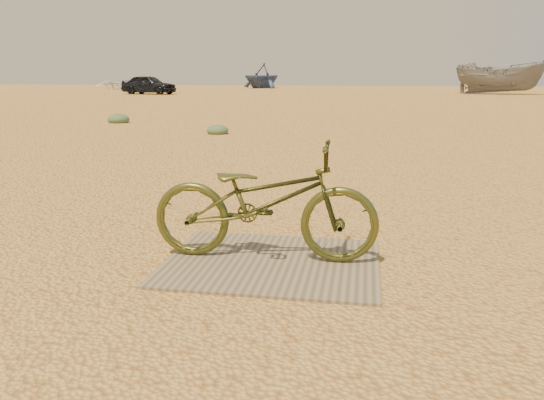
% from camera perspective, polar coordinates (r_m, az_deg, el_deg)
% --- Properties ---
extents(ground, '(120.00, 120.00, 0.00)m').
position_cam_1_polar(ground, '(3.83, 0.14, -8.45)').
color(ground, '#E1B05B').
rests_on(ground, ground).
extents(plywood_board, '(1.63, 1.31, 0.02)m').
position_cam_1_polar(plywood_board, '(4.11, 0.00, -6.71)').
color(plywood_board, '#837358').
rests_on(plywood_board, ground).
extents(bicycle, '(1.76, 0.66, 0.91)m').
position_cam_1_polar(bicycle, '(4.05, -0.80, -0.12)').
color(bicycle, '#45481C').
rests_on(bicycle, plywood_board).
extents(car, '(4.04, 2.18, 1.30)m').
position_cam_1_polar(car, '(38.66, -13.12, 12.00)').
color(car, black).
rests_on(car, ground).
extents(boat_near_left, '(5.75, 5.78, 0.99)m').
position_cam_1_polar(boat_near_left, '(51.57, -16.19, 11.93)').
color(boat_near_left, white).
rests_on(boat_near_left, ground).
extents(boat_far_left, '(5.73, 5.92, 2.38)m').
position_cam_1_polar(boat_far_left, '(52.67, -1.11, 13.23)').
color(boat_far_left, '#374A7B').
rests_on(boat_far_left, ground).
extents(boat_mid_right, '(6.21, 3.62, 2.26)m').
position_cam_1_polar(boat_mid_right, '(40.64, 23.30, 12.00)').
color(boat_mid_right, slate).
rests_on(boat_mid_right, ground).
extents(kale_a, '(0.52, 0.52, 0.29)m').
position_cam_1_polar(kale_a, '(12.99, -5.87, 7.10)').
color(kale_a, '#5C754D').
rests_on(kale_a, ground).
extents(kale_c, '(0.63, 0.63, 0.35)m').
position_cam_1_polar(kale_c, '(16.53, -16.16, 8.00)').
color(kale_c, '#5C754D').
rests_on(kale_c, ground).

